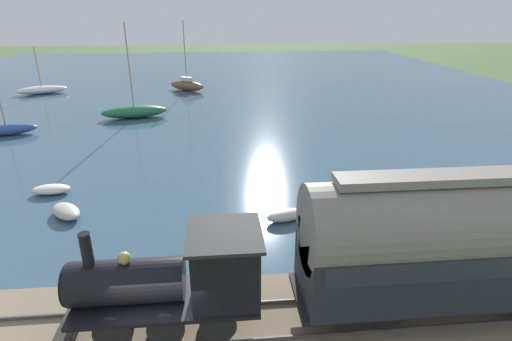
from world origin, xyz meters
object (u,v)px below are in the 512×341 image
Objects in this scene: sailboat_green at (134,111)px; rowboat_off_pier at (286,215)px; rowboat_mid_harbor at (66,211)px; steam_locomotive at (180,276)px; rowboat_near_shore at (51,189)px; passenger_coach at (457,239)px; sailboat_blue at (6,129)px; sailboat_white at (42,90)px; sailboat_brown at (187,85)px.

rowboat_off_pier is at bearing -162.33° from sailboat_green.
steam_locomotive is at bearing -92.40° from rowboat_mid_harbor.
rowboat_off_pier reaches higher than rowboat_near_shore.
sailboat_blue is (22.13, 23.41, -2.52)m from passenger_coach.
passenger_coach is at bearing -166.88° from sailboat_white.
rowboat_mid_harbor is 1.06× the size of rowboat_off_pier.
sailboat_white reaches higher than rowboat_off_pier.
passenger_coach is 1.17× the size of sailboat_green.
steam_locomotive is 0.72× the size of sailboat_green.
sailboat_white is 32.87m from rowboat_mid_harbor.
passenger_coach is 8.33m from rowboat_off_pier.
sailboat_green is 17.31m from sailboat_white.
steam_locomotive is at bearing -177.01° from sailboat_green.
rowboat_mid_harbor is at bearing 37.03° from steam_locomotive.
sailboat_brown is at bearing 43.66° from rowboat_mid_harbor.
sailboat_blue is 3.63× the size of rowboat_near_shore.
sailboat_green is at bearing -78.35° from sailboat_blue.
sailboat_white is 2.49× the size of rowboat_mid_harbor.
sailboat_brown is at bearing 15.26° from passenger_coach.
passenger_coach is 1.33× the size of sailboat_blue.
sailboat_white is at bearing 20.99° from rowboat_near_shore.
rowboat_mid_harbor is 3.15m from rowboat_near_shore.
passenger_coach is at bearing -132.05° from sailboat_brown.
rowboat_off_pier is at bearing -143.20° from sailboat_blue.
steam_locomotive is 38.97m from sailboat_brown.
rowboat_off_pier reaches higher than rowboat_mid_harbor.
passenger_coach is at bearing -125.20° from rowboat_near_shore.
sailboat_brown is (0.34, -16.47, 0.20)m from sailboat_white.
sailboat_white is (16.38, 3.66, -0.03)m from sailboat_blue.
sailboat_green is at bearing -164.92° from sailboat_brown.
rowboat_mid_harbor is (-13.91, -9.10, -0.24)m from sailboat_blue.
sailboat_brown is 3.57× the size of rowboat_mid_harbor.
sailboat_blue is at bearing 34.67° from steam_locomotive.
sailboat_brown is at bearing -11.78° from rowboat_near_shore.
sailboat_brown reaches higher than sailboat_blue.
steam_locomotive is 1.05× the size of sailboat_white.
rowboat_near_shore is 12.75m from rowboat_off_pier.
passenger_coach is 1.20× the size of sailboat_brown.
sailboat_white reaches higher than rowboat_near_shore.
steam_locomotive is at bearing 133.41° from rowboat_off_pier.
passenger_coach is at bearing -161.95° from sailboat_green.
passenger_coach reaches higher than rowboat_mid_harbor.
rowboat_near_shore is (10.90, 7.87, -2.03)m from steam_locomotive.
steam_locomotive is 2.78× the size of rowboat_off_pier.
rowboat_mid_harbor is 1.13× the size of rowboat_near_shore.
rowboat_near_shore is 0.94× the size of rowboat_off_pier.
steam_locomotive is 0.73× the size of sailboat_brown.
steam_locomotive is 2.96× the size of rowboat_near_shore.
sailboat_brown is (38.86, 10.60, -2.35)m from passenger_coach.
sailboat_brown is at bearing -110.79° from sailboat_white.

